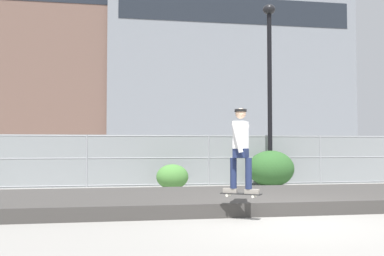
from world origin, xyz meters
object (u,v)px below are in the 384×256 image
at_px(parked_car_near, 78,161).
at_px(shrub_center, 172,177).
at_px(skater, 241,145).
at_px(skateboard, 241,194).
at_px(parked_car_mid, 206,160).
at_px(shrub_right, 271,169).
at_px(street_lamp, 270,72).

bearing_deg(parked_car_near, shrub_center, -45.65).
distance_m(skater, parked_car_near, 10.46).
bearing_deg(skateboard, parked_car_mid, 83.07).
bearing_deg(parked_car_near, skateboard, -66.73).
bearing_deg(shrub_center, shrub_right, 3.85).
bearing_deg(skater, street_lamp, 65.62).
bearing_deg(shrub_right, skater, -114.54).
relative_size(shrub_center, shrub_right, 0.65).
xyz_separation_m(shrub_center, shrub_right, (3.55, 0.24, 0.23)).
height_order(skateboard, shrub_right, shrub_right).
bearing_deg(skater, skateboard, 0.00).
distance_m(street_lamp, shrub_right, 3.45).
bearing_deg(street_lamp, parked_car_near, 154.58).
relative_size(skateboard, skater, 0.47).
bearing_deg(parked_car_mid, street_lamp, -62.29).
height_order(skater, shrub_right, skater).
bearing_deg(parked_car_near, parked_car_mid, -1.03).
distance_m(parked_car_near, shrub_center, 4.96).
height_order(skateboard, shrub_center, shrub_center).
height_order(shrub_center, shrub_right, shrub_right).
bearing_deg(skater, shrub_right, 65.46).
relative_size(skateboard, shrub_right, 0.47).
bearing_deg(shrub_right, shrub_center, -176.15).
height_order(skateboard, parked_car_near, parked_car_near).
bearing_deg(parked_car_near, skater, -66.73).
bearing_deg(parked_car_mid, skateboard, -96.93).
relative_size(street_lamp, shrub_right, 3.93).
height_order(skateboard, skater, skater).
bearing_deg(skateboard, parked_car_near, 113.27).
xyz_separation_m(parked_car_near, parked_car_mid, (5.28, -0.09, 0.00)).
distance_m(parked_car_mid, shrub_right, 3.64).
bearing_deg(street_lamp, parked_car_mid, 117.71).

